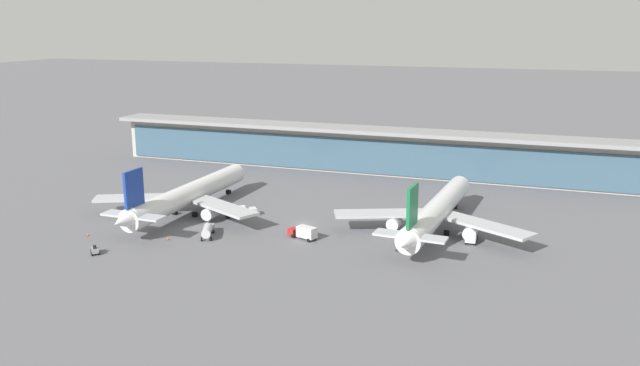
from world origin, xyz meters
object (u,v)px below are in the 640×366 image
Objects in this scene: service_truck_under_wing_blue at (472,235)px; service_truck_at_far_stand_white at (238,210)px; service_truck_by_tail_blue at (173,194)px; service_truck_near_nose_red at (304,232)px; service_truck_mid_apron_grey at (207,230)px; safety_cone_alpha at (168,239)px; safety_cone_bravo at (88,235)px; airliner_centre_stand at (436,211)px; service_truck_on_taxiway_grey at (95,250)px; airliner_left_stand at (187,195)px.

service_truck_under_wing_blue is 59.35m from service_truck_at_far_stand_white.
service_truck_under_wing_blue is 86.52m from service_truck_by_tail_blue.
service_truck_mid_apron_grey is (-21.84, -6.15, 0.02)m from service_truck_near_nose_red.
safety_cone_alpha is 1.00× the size of safety_cone_bravo.
safety_cone_bravo is (-76.69, -30.39, -4.88)m from airliner_centre_stand.
safety_cone_alpha and safety_cone_bravo have the same top height.
airliner_centre_stand is 7.67× the size of service_truck_at_far_stand_white.
airliner_centre_stand reaches higher than safety_cone_alpha.
service_truck_at_far_stand_white is 37.20m from safety_cone_bravo.
service_truck_on_taxiway_grey is 4.66× the size of safety_cone_alpha.
service_truck_by_tail_blue is 0.85× the size of service_truck_at_far_stand_white.
airliner_centre_stand is 8.43× the size of service_truck_under_wing_blue.
airliner_centre_stand reaches higher than service_truck_by_tail_blue.
airliner_left_stand is 72.90m from service_truck_under_wing_blue.
airliner_centre_stand is 88.64× the size of safety_cone_bravo.
service_truck_near_nose_red is at bearing -13.60° from airliner_left_stand.
service_truck_mid_apron_grey is at bearing 33.71° from safety_cone_alpha.
service_truck_mid_apron_grey reaches higher than safety_cone_alpha.
service_truck_by_tail_blue is (-12.99, 13.85, -4.39)m from airliner_left_stand.
service_truck_on_taxiway_grey is (9.81, -47.27, 0.07)m from service_truck_by_tail_blue.
safety_cone_bravo is at bearing -135.11° from service_truck_at_far_stand_white.
service_truck_mid_apron_grey is at bearing -163.57° from service_truck_under_wing_blue.
airliner_left_stand is 37.16m from service_truck_near_nose_red.
airliner_left_stand is 64.13m from airliner_centre_stand.
service_truck_near_nose_red reaches higher than service_truck_by_tail_blue.
safety_cone_bravo is (-26.34, -26.24, -1.39)m from service_truck_at_far_stand_white.
service_truck_near_nose_red is 53.90m from service_truck_by_tail_blue.
service_truck_near_nose_red is 0.95× the size of service_truck_at_far_stand_white.
safety_cone_alpha is at bearing -146.29° from service_truck_mid_apron_grey.
airliner_left_stand reaches higher than service_truck_by_tail_blue.
service_truck_on_taxiway_grey is (-3.18, -33.42, -4.33)m from airliner_left_stand.
airliner_left_stand is 8.97× the size of service_truck_by_tail_blue.
airliner_centre_stand is 82.64m from safety_cone_bravo.
airliner_left_stand is 21.52m from safety_cone_alpha.
safety_cone_bravo is at bearing -158.38° from airliner_centre_stand.
safety_cone_alpha is 19.77m from safety_cone_bravo.
airliner_left_stand is at bearing 61.45° from safety_cone_bravo.
service_truck_at_far_stand_white is at bearing 179.95° from service_truck_under_wing_blue.
service_truck_at_far_stand_white is at bearing 65.19° from service_truck_on_taxiway_grey.
service_truck_by_tail_blue is (-76.76, 7.19, -4.39)m from airliner_centre_stand.
service_truck_on_taxiway_grey is at bearing -114.81° from service_truck_at_far_stand_white.
safety_cone_alpha is at bearing -161.34° from service_truck_under_wing_blue.
service_truck_mid_apron_grey is 12.55× the size of safety_cone_bravo.
airliner_left_stand reaches higher than safety_cone_alpha.
service_truck_near_nose_red is 38.47m from service_truck_under_wing_blue.
service_truck_mid_apron_grey is 12.55× the size of safety_cone_alpha.
service_truck_by_tail_blue is at bearing 155.26° from service_truck_near_nose_red.
safety_cone_bravo is at bearing -168.93° from safety_cone_alpha.
service_truck_at_far_stand_white is (-50.35, -4.15, -3.49)m from airliner_centre_stand.
service_truck_by_tail_blue is (-85.76, 11.39, -0.88)m from service_truck_under_wing_blue.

